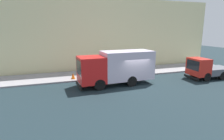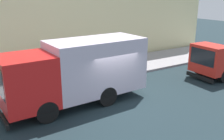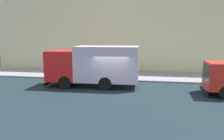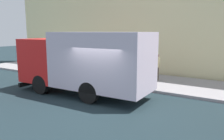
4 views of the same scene
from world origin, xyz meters
TOP-DOWN VIEW (x-y plane):
  - ground at (0.00, 0.00)m, footprint 80.00×80.00m
  - sidewalk at (5.19, 0.00)m, footprint 4.37×30.00m
  - building_facade at (7.87, 0.00)m, footprint 0.50×30.00m
  - large_utility_truck at (0.80, 1.57)m, footprint 2.60×7.23m
  - small_flatbed_truck at (-0.19, -8.22)m, footprint 2.37×4.80m
  - pedestrian_walking at (6.36, 1.90)m, footprint 0.50×0.50m
  - pedestrian_standing at (5.39, -0.52)m, footprint 0.44×0.44m
  - traffic_cone_orange at (3.70, 5.31)m, footprint 0.43×0.43m

SIDE VIEW (x-z plane):
  - ground at x=0.00m, z-range 0.00..0.00m
  - sidewalk at x=5.19m, z-range 0.00..0.14m
  - traffic_cone_orange at x=3.70m, z-range 0.14..0.75m
  - small_flatbed_truck at x=-0.19m, z-range -0.08..2.15m
  - pedestrian_standing at x=5.39m, z-range 0.19..1.88m
  - pedestrian_walking at x=6.36m, z-range 0.19..1.92m
  - large_utility_truck at x=0.80m, z-range 0.16..3.33m
  - building_facade at x=7.87m, z-range 0.00..9.00m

